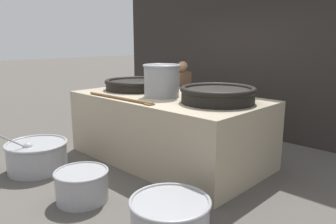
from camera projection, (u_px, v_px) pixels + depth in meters
ground_plane at (168, 159)px, 5.26m from camera, size 60.00×60.00×0.00m
back_wall at (249, 30)px, 6.42m from camera, size 6.72×0.24×4.11m
hearth_platform at (168, 128)px, 5.16m from camera, size 3.02×1.63×1.02m
giant_wok_near at (136, 84)px, 5.68m from camera, size 1.07×1.07×0.18m
giant_wok_far at (218, 94)px, 4.47m from camera, size 1.04×1.04×0.22m
stock_pot at (162, 80)px, 4.93m from camera, size 0.57×0.57×0.49m
stirring_paddle at (122, 99)px, 4.70m from camera, size 1.38×0.11×0.04m
cook at (182, 96)px, 6.38m from camera, size 0.39×0.57×1.47m
prep_bowl_vegetables at (37, 155)px, 4.76m from camera, size 0.88×1.12×0.77m
prep_bowl_meat at (82, 184)px, 3.85m from camera, size 0.64×0.64×0.37m
prep_bowl_extra at (170, 215)px, 3.19m from camera, size 0.81×0.81×0.35m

